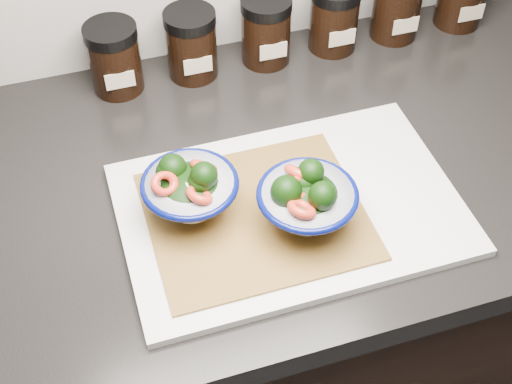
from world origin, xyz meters
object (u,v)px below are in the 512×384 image
object	(u,v)px
cutting_board	(290,209)
bowl_left	(190,190)
bowl_right	(306,201)
spice_jar_b	(191,44)
spice_jar_d	(334,18)
spice_jar_e	(397,6)
spice_jar_a	(114,58)
spice_jar_c	(266,30)

from	to	relation	value
cutting_board	bowl_left	bearing A→B (deg)	168.00
cutting_board	bowl_right	world-z (taller)	bowl_right
bowl_left	bowl_right	world-z (taller)	bowl_right
spice_jar_b	spice_jar_d	size ratio (longest dim) A/B	1.00
bowl_left	bowl_right	distance (m)	0.15
spice_jar_d	spice_jar_e	world-z (taller)	same
bowl_left	spice_jar_d	world-z (taller)	spice_jar_d
spice_jar_a	spice_jar_c	distance (m)	0.25
cutting_board	spice_jar_c	xyz separation A→B (m)	(0.07, 0.33, 0.05)
spice_jar_a	spice_jar_e	size ratio (longest dim) A/B	1.00
spice_jar_e	spice_jar_d	bearing A→B (deg)	180.00
spice_jar_c	spice_jar_d	size ratio (longest dim) A/B	1.00
bowl_right	spice_jar_e	world-z (taller)	spice_jar_e
bowl_left	spice_jar_d	size ratio (longest dim) A/B	1.12
spice_jar_a	spice_jar_e	distance (m)	0.48
spice_jar_c	spice_jar_d	bearing A→B (deg)	0.00
bowl_left	bowl_right	bearing A→B (deg)	-25.27
spice_jar_e	bowl_right	bearing A→B (deg)	-129.00
cutting_board	spice_jar_a	bearing A→B (deg)	117.50
bowl_left	spice_jar_e	xyz separation A→B (m)	(0.43, 0.30, 0.00)
spice_jar_d	spice_jar_c	bearing A→B (deg)	180.00
spice_jar_d	spice_jar_e	size ratio (longest dim) A/B	1.00
spice_jar_a	spice_jar_b	xyz separation A→B (m)	(0.12, 0.00, 0.00)
cutting_board	spice_jar_e	xyz separation A→B (m)	(0.30, 0.33, 0.05)
bowl_right	spice_jar_a	size ratio (longest dim) A/B	1.15
spice_jar_a	spice_jar_e	bearing A→B (deg)	0.00
bowl_left	spice_jar_b	size ratio (longest dim) A/B	1.12
spice_jar_a	bowl_left	bearing A→B (deg)	-81.67
bowl_left	spice_jar_a	bearing A→B (deg)	98.33
cutting_board	spice_jar_c	size ratio (longest dim) A/B	3.98
bowl_left	spice_jar_a	world-z (taller)	spice_jar_a
spice_jar_e	spice_jar_b	bearing A→B (deg)	180.00
spice_jar_b	spice_jar_d	world-z (taller)	same
spice_jar_b	spice_jar_c	bearing A→B (deg)	0.00
bowl_left	spice_jar_e	world-z (taller)	spice_jar_e
cutting_board	spice_jar_b	distance (m)	0.34
bowl_left	spice_jar_c	distance (m)	0.36
spice_jar_b	spice_jar_e	world-z (taller)	same
spice_jar_a	spice_jar_b	world-z (taller)	same
spice_jar_c	spice_jar_e	bearing A→B (deg)	0.00
bowl_left	spice_jar_c	world-z (taller)	spice_jar_c
cutting_board	spice_jar_d	distance (m)	0.38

